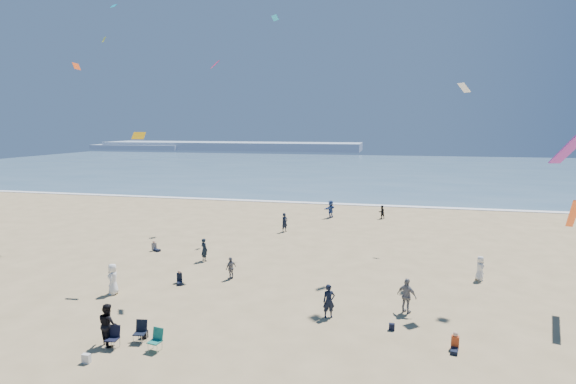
# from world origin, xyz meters

# --- Properties ---
(ocean) EXTENTS (220.00, 100.00, 0.06)m
(ocean) POSITION_xyz_m (0.00, 95.00, 0.03)
(ocean) COLOR #476B84
(ocean) RESTS_ON ground
(surf_line) EXTENTS (220.00, 1.20, 0.08)m
(surf_line) POSITION_xyz_m (0.00, 45.00, 0.04)
(surf_line) COLOR white
(surf_line) RESTS_ON ground
(headland_far) EXTENTS (110.00, 20.00, 3.20)m
(headland_far) POSITION_xyz_m (-60.00, 170.00, 1.60)
(headland_far) COLOR #7A8EA8
(headland_far) RESTS_ON ground
(headland_near) EXTENTS (40.00, 14.00, 2.00)m
(headland_near) POSITION_xyz_m (-100.00, 165.00, 1.00)
(headland_near) COLOR #7A8EA8
(headland_near) RESTS_ON ground
(standing_flyers) EXTENTS (24.69, 41.30, 1.94)m
(standing_flyers) POSITION_xyz_m (2.27, 15.75, 0.89)
(standing_flyers) COLOR black
(standing_flyers) RESTS_ON ground
(seated_group) EXTENTS (22.31, 28.37, 0.84)m
(seated_group) POSITION_xyz_m (1.65, 6.44, 0.42)
(seated_group) COLOR silver
(seated_group) RESTS_ON ground
(chair_cluster) EXTENTS (2.67, 1.47, 1.00)m
(chair_cluster) POSITION_xyz_m (-4.46, 5.25, 0.50)
(chair_cluster) COLOR black
(chair_cluster) RESTS_ON ground
(white_tote) EXTENTS (0.35, 0.20, 0.40)m
(white_tote) POSITION_xyz_m (-5.76, 3.55, 0.20)
(white_tote) COLOR silver
(white_tote) RESTS_ON ground
(black_backpack) EXTENTS (0.30, 0.22, 0.38)m
(black_backpack) POSITION_xyz_m (-4.56, 6.14, 0.19)
(black_backpack) COLOR black
(black_backpack) RESTS_ON ground
(navy_bag) EXTENTS (0.28, 0.18, 0.34)m
(navy_bag) POSITION_xyz_m (6.88, 9.61, 0.17)
(navy_bag) COLOR black
(navy_bag) RESTS_ON ground
(kites_aloft) EXTENTS (37.95, 38.77, 27.82)m
(kites_aloft) POSITION_xyz_m (8.76, 14.34, 14.30)
(kites_aloft) COLOR green
(kites_aloft) RESTS_ON ground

